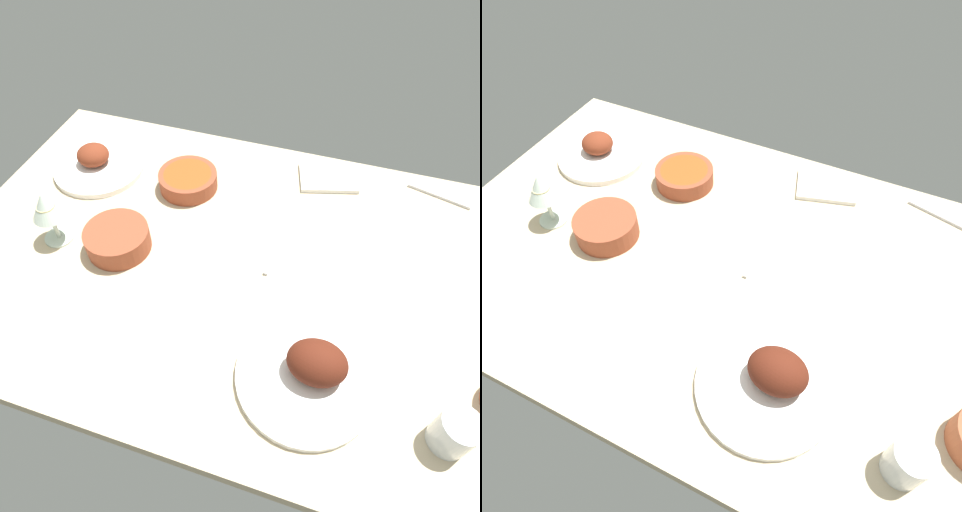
{
  "view_description": "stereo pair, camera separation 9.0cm",
  "coord_description": "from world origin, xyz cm",
  "views": [
    {
      "loc": [
        19.59,
        -61.15,
        83.65
      ],
      "look_at": [
        0.0,
        0.0,
        6.0
      ],
      "focal_mm": 30.67,
      "sensor_mm": 36.0,
      "label": 1
    },
    {
      "loc": [
        27.92,
        -57.83,
        83.65
      ],
      "look_at": [
        0.0,
        0.0,
        6.0
      ],
      "focal_mm": 30.67,
      "sensor_mm": 36.0,
      "label": 2
    }
  ],
  "objects": [
    {
      "name": "spoon_loose",
      "position": [
        43.61,
        37.13,
        4.4
      ],
      "size": [
        16.25,
        5.38,
        0.8
      ],
      "primitive_type": "cube",
      "rotation": [
        0.0,
        0.0,
        2.87
      ],
      "color": "silver",
      "rests_on": "dining_table"
    },
    {
      "name": "wine_glass",
      "position": [
        -44.39,
        -6.32,
        13.93
      ],
      "size": [
        7.6,
        7.6,
        14.0
      ],
      "color": "silver",
      "rests_on": "dining_table"
    },
    {
      "name": "water_tumbler",
      "position": [
        46.59,
        -27.45,
        8.24
      ],
      "size": [
        6.93,
        6.93,
        8.47
      ],
      "primitive_type": "cylinder",
      "color": "silver",
      "rests_on": "dining_table"
    },
    {
      "name": "fork_loose",
      "position": [
        6.75,
        7.23,
        4.4
      ],
      "size": [
        1.05,
        18.76,
        0.8
      ],
      "primitive_type": "cube",
      "rotation": [
        0.0,
        0.0,
        1.56
      ],
      "color": "silver",
      "rests_on": "dining_table"
    },
    {
      "name": "bowl_soup",
      "position": [
        -21.2,
        20.62,
        6.55
      ],
      "size": [
        15.6,
        15.6,
        4.64
      ],
      "color": "brown",
      "rests_on": "dining_table"
    },
    {
      "name": "folded_napkin",
      "position": [
        14.29,
        35.28,
        4.6
      ],
      "size": [
        18.06,
        15.38,
        1.2
      ],
      "primitive_type": "cube",
      "rotation": [
        0.0,
        0.0,
        0.28
      ],
      "color": "white",
      "rests_on": "dining_table"
    },
    {
      "name": "bowl_pasta",
      "position": [
        -28.87,
        -4.53,
        7.06
      ],
      "size": [
        15.23,
        15.23,
        5.62
      ],
      "color": "brown",
      "rests_on": "dining_table"
    },
    {
      "name": "plate_center_main",
      "position": [
        -48.43,
        19.97,
        5.82
      ],
      "size": [
        24.77,
        24.77,
        6.92
      ],
      "color": "white",
      "rests_on": "dining_table"
    },
    {
      "name": "dining_table",
      "position": [
        0.0,
        0.0,
        2.0
      ],
      "size": [
        140.0,
        90.0,
        4.0
      ],
      "primitive_type": "cube",
      "color": "#C6B28E",
      "rests_on": "ground"
    },
    {
      "name": "plate_far_side",
      "position": [
        21.32,
        -23.29,
        6.68
      ],
      "size": [
        26.93,
        26.93,
        9.32
      ],
      "color": "white",
      "rests_on": "dining_table"
    }
  ]
}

